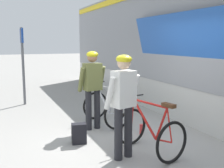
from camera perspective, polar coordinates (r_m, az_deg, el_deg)
name	(u,v)px	position (r m, az deg, el deg)	size (l,w,h in m)	color
ground_plane	(125,141)	(5.61, 2.81, -11.78)	(80.00, 80.00, 0.00)	gray
cyclist_near_in_white	(124,98)	(4.56, 2.40, -2.81)	(0.66, 0.42, 1.76)	#232328
cyclist_far_in_olive	(93,83)	(6.13, -4.06, 0.17)	(0.64, 0.37, 1.76)	#232328
bicycle_near_red	(150,132)	(4.96, 7.93, -9.74)	(0.93, 1.20, 0.99)	black
bicycle_far_silver	(106,108)	(6.61, -1.27, -4.95)	(0.87, 1.17, 0.99)	black
backpack_on_platform	(79,134)	(5.47, -6.86, -10.16)	(0.28, 0.18, 0.40)	black
water_bottle_near_the_bikes	(141,129)	(6.01, 6.09, -9.30)	(0.08, 0.08, 0.22)	red
water_bottle_by_the_backpack	(78,136)	(5.67, -7.14, -10.64)	(0.06, 0.06, 0.18)	#338CCC
platform_sign_post	(22,53)	(8.98, -18.06, 6.14)	(0.08, 0.70, 2.40)	#595B60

